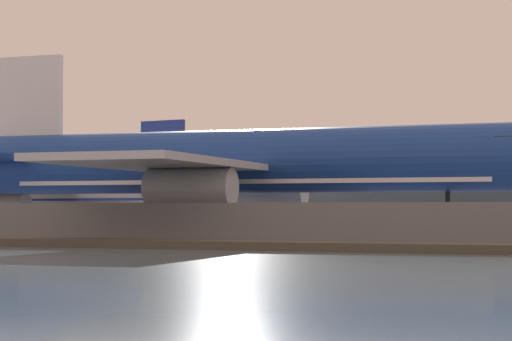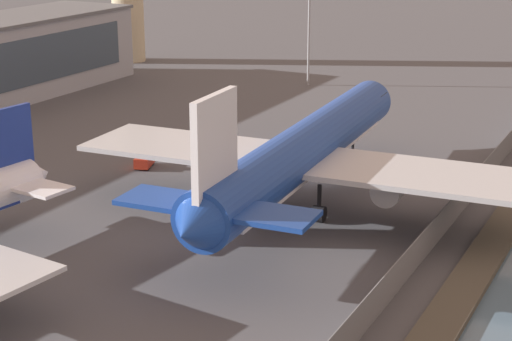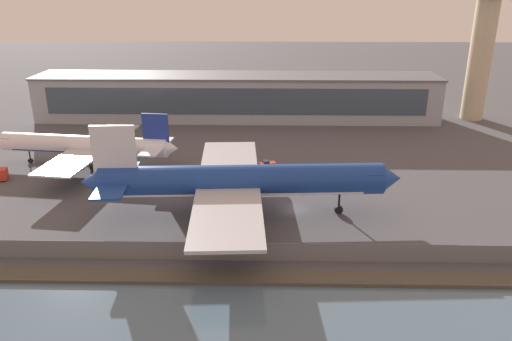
% 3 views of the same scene
% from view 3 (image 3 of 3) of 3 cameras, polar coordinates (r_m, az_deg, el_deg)
% --- Properties ---
extents(ground_plane, '(500.00, 500.00, 0.00)m').
position_cam_3_polar(ground_plane, '(82.05, 4.54, -4.54)').
color(ground_plane, '#4C4C51').
extents(shoreline_seawall, '(320.00, 3.00, 0.50)m').
position_cam_3_polar(shoreline_seawall, '(63.99, 5.52, -12.17)').
color(shoreline_seawall, '#474238').
rests_on(shoreline_seawall, ground).
extents(perimeter_fence, '(280.00, 0.10, 2.70)m').
position_cam_3_polar(perimeter_fence, '(67.25, 5.29, -9.30)').
color(perimeter_fence, slate).
rests_on(perimeter_fence, ground).
extents(cargo_jet_blue, '(50.13, 42.82, 15.14)m').
position_cam_3_polar(cargo_jet_blue, '(77.85, -2.07, -1.27)').
color(cargo_jet_blue, '#193D93').
rests_on(cargo_jet_blue, ground).
extents(passenger_jet_white, '(39.09, 33.77, 11.49)m').
position_cam_3_polar(passenger_jet_white, '(105.39, -18.81, 2.73)').
color(passenger_jet_white, white).
rests_on(passenger_jet_white, ground).
extents(baggage_tug, '(3.54, 2.55, 1.80)m').
position_cam_3_polar(baggage_tug, '(99.41, 1.32, 0.63)').
color(baggage_tug, red).
rests_on(baggage_tug, ground).
extents(control_tower, '(11.65, 11.65, 40.17)m').
position_cam_3_polar(control_tower, '(145.91, 24.63, 14.22)').
color(control_tower, '#C6B793').
rests_on(control_tower, ground).
extents(terminal_building, '(107.01, 14.67, 11.91)m').
position_cam_3_polar(terminal_building, '(136.24, -2.18, 8.41)').
color(terminal_building, '#9EA3AD').
rests_on(terminal_building, ground).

